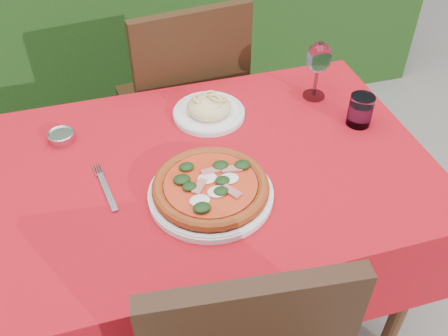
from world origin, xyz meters
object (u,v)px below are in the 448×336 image
object	(u,v)px
pasta_plate	(209,110)
water_glass	(360,112)
chair_far	(186,99)
steel_ramekin	(62,137)
wine_glass	(319,60)
fork	(107,192)
pizza_plate	(211,189)

from	to	relation	value
pasta_plate	water_glass	distance (m)	0.48
chair_far	steel_ramekin	world-z (taller)	chair_far
wine_glass	steel_ramekin	world-z (taller)	wine_glass
fork	steel_ramekin	distance (m)	0.29
pizza_plate	wine_glass	world-z (taller)	wine_glass
fork	steel_ramekin	xyz separation A→B (m)	(-0.11, 0.27, 0.01)
pizza_plate	steel_ramekin	xyz separation A→B (m)	(-0.37, 0.36, -0.02)
pizza_plate	water_glass	bearing A→B (deg)	19.03
chair_far	pasta_plate	xyz separation A→B (m)	(-0.00, -0.38, 0.21)
steel_ramekin	chair_far	bearing A→B (deg)	39.44
pizza_plate	pasta_plate	world-z (taller)	pasta_plate
water_glass	fork	bearing A→B (deg)	-173.50
pizza_plate	fork	distance (m)	0.28
pasta_plate	wine_glass	world-z (taller)	wine_glass
chair_far	pizza_plate	world-z (taller)	chair_far
chair_far	steel_ramekin	bearing A→B (deg)	32.18
chair_far	wine_glass	size ratio (longest dim) A/B	4.88
wine_glass	fork	bearing A→B (deg)	-159.58
water_glass	pizza_plate	bearing A→B (deg)	-160.97
fork	water_glass	bearing A→B (deg)	-2.15
pasta_plate	water_glass	size ratio (longest dim) A/B	2.30
pasta_plate	water_glass	xyz separation A→B (m)	(0.44, -0.17, 0.02)
pasta_plate	fork	size ratio (longest dim) A/B	1.07
fork	steel_ramekin	world-z (taller)	steel_ramekin
pasta_plate	steel_ramekin	bearing A→B (deg)	-179.96
pizza_plate	wine_glass	distance (m)	0.60
chair_far	fork	xyz separation A→B (m)	(-0.36, -0.65, 0.19)
water_glass	steel_ramekin	xyz separation A→B (m)	(-0.91, 0.17, -0.03)
water_glass	wine_glass	world-z (taller)	wine_glass
pizza_plate	fork	world-z (taller)	pizza_plate
pizza_plate	pasta_plate	size ratio (longest dim) A/B	1.66
steel_ramekin	wine_glass	bearing A→B (deg)	0.43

